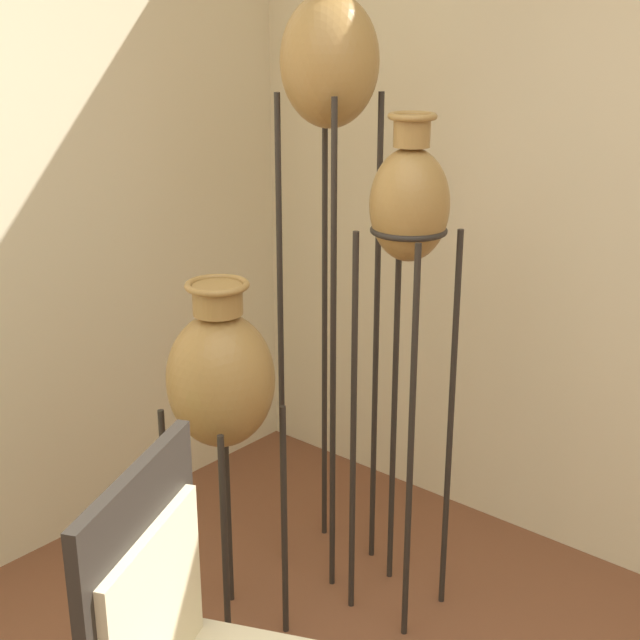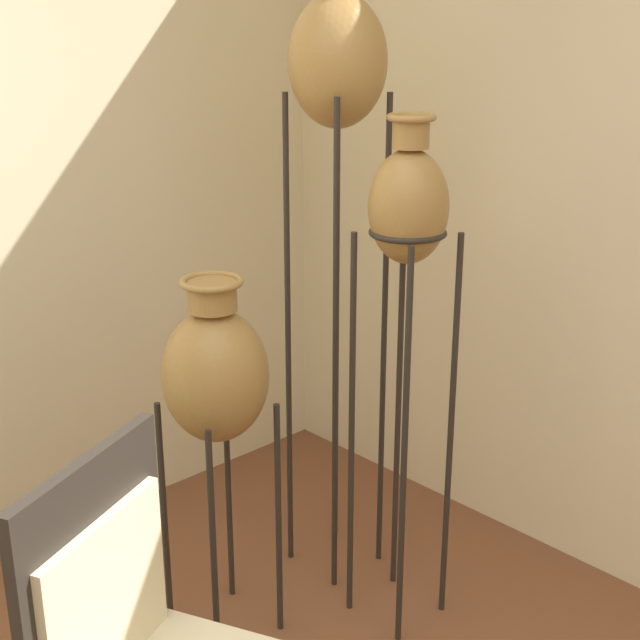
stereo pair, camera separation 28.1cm
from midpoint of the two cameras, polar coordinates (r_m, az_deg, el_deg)
name	(u,v)px [view 2 (the right image)]	position (r m, az deg, el deg)	size (l,w,h in m)	color
vase_stand_tall	(338,76)	(2.90, 4.01, 15.29)	(0.31, 0.31, 2.10)	#28231E
vase_stand_medium	(408,225)	(2.68, 8.66, 6.00)	(0.25, 0.25, 1.68)	#28231E
vase_stand_short	(215,376)	(2.70, -3.76, -3.67)	(0.33, 0.33, 1.22)	#28231E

